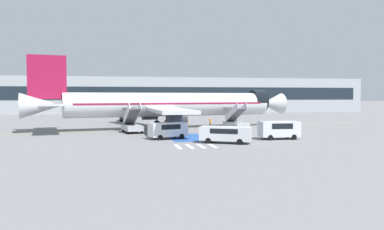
# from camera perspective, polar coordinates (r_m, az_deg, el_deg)

# --- Properties ---
(ground_plane) EXTENTS (600.00, 600.00, 0.00)m
(ground_plane) POSITION_cam_1_polar(r_m,az_deg,el_deg) (59.12, -2.37, -2.06)
(ground_plane) COLOR slate
(apron_leadline_yellow) EXTENTS (75.51, 14.25, 0.01)m
(apron_leadline_yellow) POSITION_cam_1_polar(r_m,az_deg,el_deg) (59.26, -3.06, -2.05)
(apron_leadline_yellow) COLOR gold
(apron_leadline_yellow) RESTS_ON ground_plane
(apron_stand_patch_blue) EXTENTS (4.33, 8.96, 0.01)m
(apron_stand_patch_blue) POSITION_cam_1_polar(r_m,az_deg,el_deg) (46.32, -0.79, -3.43)
(apron_stand_patch_blue) COLOR #2856A8
(apron_stand_patch_blue) RESTS_ON ground_plane
(apron_walkway_bar_0) EXTENTS (0.44, 3.60, 0.01)m
(apron_walkway_bar_0) POSITION_cam_1_polar(r_m,az_deg,el_deg) (37.97, -2.17, -4.83)
(apron_walkway_bar_0) COLOR silver
(apron_walkway_bar_0) RESTS_ON ground_plane
(apron_walkway_bar_1) EXTENTS (0.44, 3.60, 0.01)m
(apron_walkway_bar_1) POSITION_cam_1_polar(r_m,az_deg,el_deg) (38.17, -0.38, -4.79)
(apron_walkway_bar_1) COLOR silver
(apron_walkway_bar_1) RESTS_ON ground_plane
(apron_walkway_bar_2) EXTENTS (0.44, 3.60, 0.01)m
(apron_walkway_bar_2) POSITION_cam_1_polar(r_m,az_deg,el_deg) (38.41, 1.38, -4.74)
(apron_walkway_bar_2) COLOR silver
(apron_walkway_bar_2) RESTS_ON ground_plane
(apron_walkway_bar_3) EXTENTS (0.44, 3.60, 0.01)m
(apron_walkway_bar_3) POSITION_cam_1_polar(r_m,az_deg,el_deg) (38.69, 3.13, -4.69)
(apron_walkway_bar_3) COLOR silver
(apron_walkway_bar_3) RESTS_ON ground_plane
(airliner) EXTENTS (42.30, 33.62, 10.82)m
(airliner) POSITION_cam_1_polar(r_m,az_deg,el_deg) (58.84, -3.69, 1.59)
(airliner) COLOR silver
(airliner) RESTS_ON ground_plane
(boarding_stairs_forward) EXTENTS (3.04, 5.49, 4.12)m
(boarding_stairs_forward) POSITION_cam_1_polar(r_m,az_deg,el_deg) (58.73, 6.68, -1.13)
(boarding_stairs_forward) COLOR #ADB2BA
(boarding_stairs_forward) RESTS_ON ground_plane
(boarding_stairs_aft) EXTENTS (3.04, 5.49, 4.27)m
(boarding_stairs_aft) POSITION_cam_1_polar(r_m,az_deg,el_deg) (52.98, -9.12, -1.56)
(boarding_stairs_aft) COLOR #ADB2BA
(boarding_stairs_aft) RESTS_ON ground_plane
(fuel_tanker) EXTENTS (3.08, 8.74, 3.52)m
(fuel_tanker) POSITION_cam_1_polar(r_m,az_deg,el_deg) (78.88, -9.87, 0.44)
(fuel_tanker) COLOR #38383D
(fuel_tanker) RESTS_ON ground_plane
(service_van_0) EXTENTS (5.74, 4.23, 1.80)m
(service_van_0) POSITION_cam_1_polar(r_m,az_deg,el_deg) (40.67, 5.13, -2.77)
(service_van_0) COLOR silver
(service_van_0) RESTS_ON ground_plane
(service_van_1) EXTENTS (4.83, 3.09, 1.96)m
(service_van_1) POSITION_cam_1_polar(r_m,az_deg,el_deg) (44.73, -3.69, -2.14)
(service_van_1) COLOR silver
(service_van_1) RESTS_ON ground_plane
(service_van_2) EXTENTS (4.73, 2.12, 2.13)m
(service_van_2) POSITION_cam_1_polar(r_m,az_deg,el_deg) (45.44, 13.13, -2.02)
(service_van_2) COLOR silver
(service_van_2) RESTS_ON ground_plane
(ground_crew_0) EXTENTS (0.48, 0.46, 1.63)m
(ground_crew_0) POSITION_cam_1_polar(r_m,az_deg,el_deg) (54.38, -0.75, -1.50)
(ground_crew_0) COLOR black
(ground_crew_0) RESTS_ON ground_plane
(ground_crew_1) EXTENTS (0.49, 0.40, 1.72)m
(ground_crew_1) POSITION_cam_1_polar(r_m,az_deg,el_deg) (52.95, -1.80, -1.56)
(ground_crew_1) COLOR black
(ground_crew_1) RESTS_ON ground_plane
(ground_crew_2) EXTENTS (0.23, 0.43, 1.73)m
(ground_crew_2) POSITION_cam_1_polar(r_m,az_deg,el_deg) (58.56, 2.81, -1.13)
(ground_crew_2) COLOR #191E38
(ground_crew_2) RESTS_ON ground_plane
(ground_crew_3) EXTENTS (0.37, 0.48, 1.76)m
(ground_crew_3) POSITION_cam_1_polar(r_m,az_deg,el_deg) (52.39, -4.11, -1.59)
(ground_crew_3) COLOR #191E38
(ground_crew_3) RESTS_ON ground_plane
(traffic_cone_0) EXTENTS (0.41, 0.41, 0.45)m
(traffic_cone_0) POSITION_cam_1_polar(r_m,az_deg,el_deg) (52.32, 1.32, -2.45)
(traffic_cone_0) COLOR orange
(traffic_cone_0) RESTS_ON ground_plane
(traffic_cone_1) EXTENTS (0.49, 0.49, 0.55)m
(traffic_cone_1) POSITION_cam_1_polar(r_m,az_deg,el_deg) (60.25, 11.28, -1.76)
(traffic_cone_1) COLOR orange
(traffic_cone_1) RESTS_ON ground_plane
(traffic_cone_2) EXTENTS (0.53, 0.53, 0.59)m
(traffic_cone_2) POSITION_cam_1_polar(r_m,az_deg,el_deg) (54.37, 13.96, -2.26)
(traffic_cone_2) COLOR orange
(traffic_cone_2) RESTS_ON ground_plane
(terminal_building) EXTENTS (139.86, 12.10, 10.76)m
(terminal_building) POSITION_cam_1_polar(r_m,az_deg,el_deg) (116.66, -6.96, 3.02)
(terminal_building) COLOR #9EA3A8
(terminal_building) RESTS_ON ground_plane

